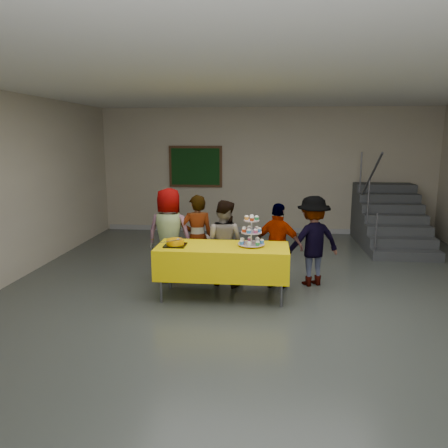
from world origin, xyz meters
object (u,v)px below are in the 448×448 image
Objects in this scene: schoolchild_a at (169,235)px; schoolchild_b at (197,238)px; schoolchild_c at (224,243)px; cupcake_stand at (251,234)px; schoolchild_d at (278,246)px; noticeboard at (195,167)px; bake_table at (223,260)px; schoolchild_e at (313,241)px; staircase at (388,221)px; bear_cake at (175,242)px.

schoolchild_b is at bearing -169.24° from schoolchild_a.
cupcake_stand is at bearing 149.71° from schoolchild_c.
schoolchild_b reaches higher than schoolchild_d.
schoolchild_c is (-0.45, 0.54, -0.27)m from cupcake_stand.
noticeboard is at bearing 108.97° from cupcake_stand.
schoolchild_b reaches higher than bake_table.
schoolchild_a is at bearing -23.06° from schoolchild_e.
bake_table is at bearing 52.02° from schoolchild_d.
noticeboard reaches higher than schoolchild_a.
cupcake_stand is at bearing -128.01° from staircase.
schoolchild_a is 1.12× the size of schoolchild_c.
bear_cake is 5.47m from staircase.
schoolchild_c is (0.90, -0.14, -0.08)m from schoolchild_a.
schoolchild_a reaches higher than schoolchild_d.
schoolchild_d is at bearing 21.03° from bear_cake.
schoolchild_b is 1.32m from schoolchild_d.
staircase is 1.85× the size of noticeboard.
bear_cake is at bearing -136.30° from staircase.
schoolchild_b is at bearing -24.09° from schoolchild_e.
bake_table is at bearing 114.20° from schoolchild_c.
schoolchild_c is (0.45, -0.17, -0.03)m from schoolchild_b.
schoolchild_b is 3.94m from noticeboard.
schoolchild_d reaches higher than bear_cake.
schoolchild_c reaches higher than cupcake_stand.
bear_cake is 0.84m from schoolchild_a.
schoolchild_c is (0.63, 0.65, -0.16)m from bear_cake.
noticeboard is (-0.65, 3.78, 0.90)m from schoolchild_b.
staircase is (3.76, 2.95, -0.21)m from schoolchild_b.
staircase reaches higher than schoolchild_d.
staircase reaches higher than schoolchild_a.
schoolchild_c is at bearing 143.39° from schoolchild_b.
cupcake_stand is 0.34× the size of schoolchild_d.
schoolchild_a is at bearing 108.80° from bear_cake.
schoolchild_b is (0.18, 0.82, -0.13)m from bear_cake.
staircase is at bearing 51.99° from cupcake_stand.
staircase reaches higher than cupcake_stand.
bake_table is 1.34× the size of schoolchild_b.
schoolchild_e is at bearing -173.38° from schoolchild_a.
bear_cake is at bearing 65.71° from schoolchild_c.
schoolchild_d reaches higher than bake_table.
bake_table is at bearing -173.98° from cupcake_stand.
staircase is (4.21, 2.98, -0.27)m from schoolchild_a.
noticeboard is at bearing -79.91° from schoolchild_e.
schoolchild_b is at bearing 8.64° from schoolchild_d.
bake_table is 1.25× the size of schoolchild_a.
schoolchild_a is at bearing -11.36° from schoolchild_b.
schoolchild_e reaches higher than bear_cake.
bake_table is 0.57m from cupcake_stand.
noticeboard reaches higher than bear_cake.
schoolchild_e is (0.54, 0.22, 0.04)m from schoolchild_d.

